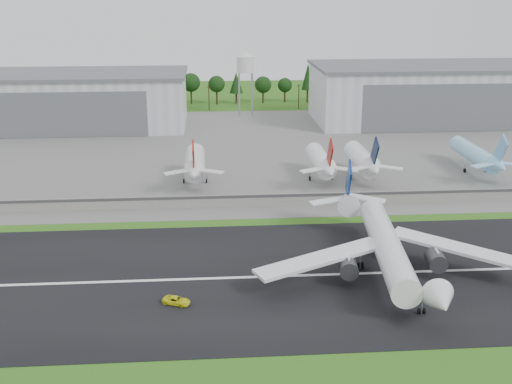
{
  "coord_description": "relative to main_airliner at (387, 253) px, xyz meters",
  "views": [
    {
      "loc": [
        -22.67,
        -111.12,
        57.88
      ],
      "look_at": [
        -11.19,
        40.0,
        9.0
      ],
      "focal_mm": 45.0,
      "sensor_mm": 36.0,
      "label": 1
    }
  ],
  "objects": [
    {
      "name": "parked_jet_red_b",
      "position": [
        -1.98,
        67.0,
        1.31
      ],
      "size": [
        7.36,
        31.29,
        16.71
      ],
      "color": "white",
      "rests_on": "ground"
    },
    {
      "name": "hangar_west",
      "position": [
        -93.96,
        155.35,
        6.74
      ],
      "size": [
        97.0,
        44.0,
        23.2
      ],
      "color": "silver",
      "rests_on": "ground"
    },
    {
      "name": "hangar_east",
      "position": [
        61.04,
        155.35,
        7.73
      ],
      "size": [
        102.0,
        47.0,
        25.2
      ],
      "color": "silver",
      "rests_on": "ground"
    },
    {
      "name": "ground",
      "position": [
        -13.96,
        -9.57,
        -4.89
      ],
      "size": [
        600.0,
        600.0,
        0.0
      ],
      "primitive_type": "plane",
      "color": "#245714",
      "rests_on": "ground"
    },
    {
      "name": "utility_poles",
      "position": [
        -13.96,
        190.43,
        -4.89
      ],
      "size": [
        230.0,
        3.0,
        12.0
      ],
      "primitive_type": null,
      "color": "black",
      "rests_on": "ground"
    },
    {
      "name": "parked_jet_red_a",
      "position": [
        -40.99,
        67.03,
        1.52
      ],
      "size": [
        7.36,
        31.29,
        16.93
      ],
      "color": "white",
      "rests_on": "ground"
    },
    {
      "name": "runway",
      "position": [
        -13.96,
        0.43,
        -4.84
      ],
      "size": [
        320.0,
        60.0,
        0.1
      ],
      "primitive_type": "cube",
      "color": "black",
      "rests_on": "ground"
    },
    {
      "name": "ground_vehicle",
      "position": [
        -43.41,
        -10.28,
        -4.05
      ],
      "size": [
        5.91,
        4.42,
        1.49
      ],
      "primitive_type": "imported",
      "rotation": [
        0.0,
        0.0,
        1.16
      ],
      "color": "yellow",
      "rests_on": "runway"
    },
    {
      "name": "treeline",
      "position": [
        -13.96,
        205.43,
        -4.89
      ],
      "size": [
        320.0,
        16.0,
        22.0
      ],
      "primitive_type": null,
      "color": "black",
      "rests_on": "ground"
    },
    {
      "name": "runway_centerline",
      "position": [
        -13.96,
        0.43,
        -4.78
      ],
      "size": [
        220.0,
        1.0,
        0.02
      ],
      "primitive_type": "cube",
      "color": "white",
      "rests_on": "runway"
    },
    {
      "name": "main_airliner",
      "position": [
        0.0,
        0.0,
        0.0
      ],
      "size": [
        56.95,
        59.27,
        18.17
      ],
      "rotation": [
        0.0,
        0.0,
        3.03
      ],
      "color": "white",
      "rests_on": "runway"
    },
    {
      "name": "apron",
      "position": [
        -13.96,
        110.43,
        -4.84
      ],
      "size": [
        320.0,
        150.0,
        0.1
      ],
      "primitive_type": "cube",
      "color": "slate",
      "rests_on": "ground"
    },
    {
      "name": "water_tower",
      "position": [
        -18.96,
        175.43,
        19.66
      ],
      "size": [
        8.4,
        8.4,
        29.4
      ],
      "color": "#99999E",
      "rests_on": "ground"
    },
    {
      "name": "parked_jet_skyblue",
      "position": [
        49.53,
        71.97,
        1.08
      ],
      "size": [
        7.36,
        37.29,
        16.52
      ],
      "color": "#93D9FE",
      "rests_on": "ground"
    },
    {
      "name": "parked_jet_navy",
      "position": [
        11.05,
        67.02,
        1.49
      ],
      "size": [
        7.36,
        31.29,
        16.91
      ],
      "color": "white",
      "rests_on": "ground"
    },
    {
      "name": "blast_fence",
      "position": [
        -13.96,
        45.42,
        -3.09
      ],
      "size": [
        240.0,
        0.61,
        3.5
      ],
      "color": "gray",
      "rests_on": "ground"
    }
  ]
}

